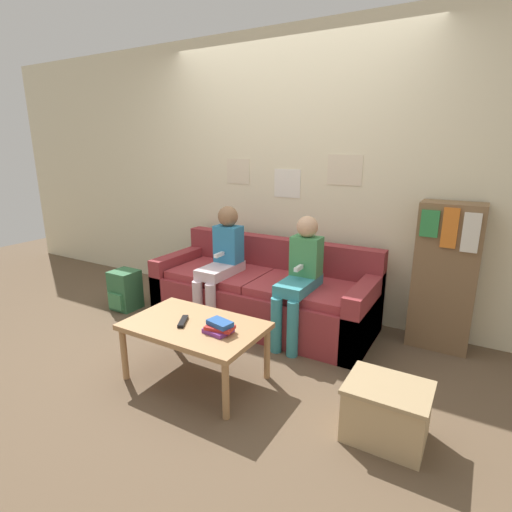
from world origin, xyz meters
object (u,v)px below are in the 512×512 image
at_px(tv_remote, 183,321).
at_px(backpack, 125,290).
at_px(couch, 263,294).
at_px(person_right, 300,274).
at_px(person_left, 222,259).
at_px(coffee_table, 195,330).
at_px(storage_box, 386,412).
at_px(bookshelf, 445,276).

height_order(tv_remote, backpack, tv_remote).
bearing_deg(couch, person_right, -22.60).
height_order(person_left, tv_remote, person_left).
bearing_deg(couch, backpack, -161.82).
xyz_separation_m(person_left, backpack, (-1.00, -0.26, -0.40)).
bearing_deg(tv_remote, couch, 61.61).
bearing_deg(coffee_table, person_left, 113.84).
height_order(couch, person_right, person_right).
bearing_deg(couch, storage_box, -36.91).
xyz_separation_m(couch, coffee_table, (0.06, -1.07, 0.11)).
bearing_deg(tv_remote, coffee_table, -6.70).
height_order(storage_box, backpack, backpack).
bearing_deg(person_right, backpack, -171.83).
bearing_deg(bookshelf, storage_box, -95.04).
relative_size(couch, bookshelf, 1.72).
bearing_deg(coffee_table, couch, 93.23).
xyz_separation_m(person_right, bookshelf, (1.02, 0.49, 0.01)).
height_order(person_left, backpack, person_left).
distance_m(couch, person_left, 0.51).
relative_size(bookshelf, backpack, 3.00).
height_order(coffee_table, person_left, person_left).
relative_size(tv_remote, backpack, 0.43).
relative_size(coffee_table, bookshelf, 0.79).
xyz_separation_m(couch, backpack, (-1.33, -0.44, -0.07)).
xyz_separation_m(tv_remote, backpack, (-1.32, 0.66, -0.23)).
relative_size(tv_remote, bookshelf, 0.14).
height_order(tv_remote, bookshelf, bookshelf).
relative_size(person_left, tv_remote, 6.25).
relative_size(coffee_table, person_left, 0.88).
xyz_separation_m(tv_remote, storage_box, (1.36, 0.09, -0.26)).
xyz_separation_m(bookshelf, storage_box, (-0.12, -1.31, -0.43)).
distance_m(person_right, storage_box, 1.29).
distance_m(tv_remote, backpack, 1.49).
bearing_deg(bookshelf, tv_remote, -136.40).
relative_size(person_left, person_right, 1.02).
bearing_deg(bookshelf, person_left, -164.89).
height_order(bookshelf, storage_box, bookshelf).
relative_size(person_left, backpack, 2.71).
bearing_deg(person_left, coffee_table, -66.16).
distance_m(coffee_table, storage_box, 1.30).
distance_m(tv_remote, storage_box, 1.38).
height_order(person_right, tv_remote, person_right).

